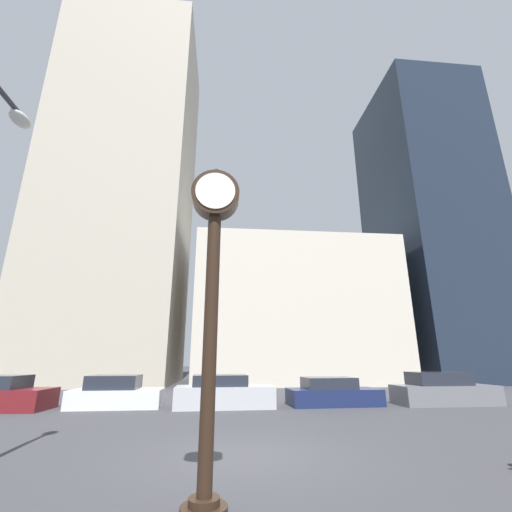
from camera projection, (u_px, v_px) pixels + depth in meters
name	position (u px, v px, depth m)	size (l,w,h in m)	color
ground_plane	(244.00, 456.00, 7.46)	(200.00, 200.00, 0.00)	#38383D
building_tall_tower	(125.00, 190.00, 34.69)	(12.48, 12.00, 37.06)	#BCB29E
building_storefront_row	(291.00, 314.00, 32.67)	(17.61, 12.00, 12.38)	beige
building_glass_modern	(428.00, 225.00, 36.91)	(9.56, 12.00, 31.85)	#1E2838
street_clock	(212.00, 281.00, 5.51)	(0.82, 0.65, 5.27)	black
car_white	(116.00, 394.00, 14.96)	(3.87, 1.90, 1.34)	silver
car_silver	(224.00, 393.00, 14.99)	(4.33, 2.00, 1.36)	#BCBCC1
car_navy	(332.00, 393.00, 15.68)	(4.23, 2.03, 1.22)	#19234C
car_grey	(443.00, 391.00, 15.95)	(4.69, 1.85, 1.44)	slate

